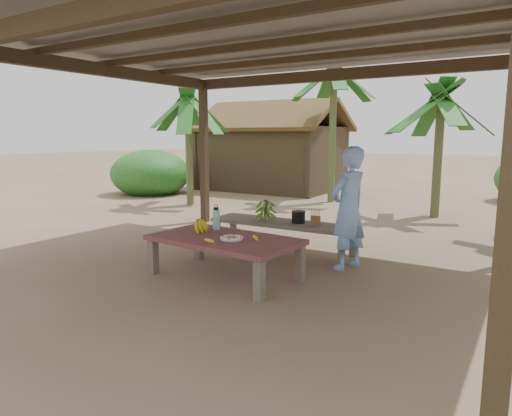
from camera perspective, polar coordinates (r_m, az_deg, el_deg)
The scene contains 17 objects.
ground at distance 5.93m, azimuth 1.18°, elevation -7.88°, with size 80.00×80.00×0.00m, color brown.
pavilion at distance 5.76m, azimuth 1.07°, elevation 19.57°, with size 6.60×5.60×2.95m.
work_table at distance 5.59m, azimuth -3.95°, elevation -4.33°, with size 1.86×1.12×0.50m.
bench at distance 6.85m, azimuth 3.26°, elevation -2.17°, with size 2.21×0.65×0.45m.
ripe_banana_bunch at distance 5.96m, azimuth -7.34°, elevation -2.07°, with size 0.28×0.24×0.17m, color yellow, non-canonical shape.
plate at distance 5.44m, azimuth -3.07°, elevation -3.79°, with size 0.27×0.27×0.04m.
loose_banana_front at distance 5.31m, azimuth -5.84°, elevation -4.10°, with size 0.04×0.14×0.04m, color yellow.
loose_banana_side at distance 5.43m, azimuth -0.06°, elevation -3.75°, with size 0.04×0.16×0.04m, color yellow.
water_flask at distance 6.01m, azimuth -5.01°, elevation -1.36°, with size 0.09×0.09×0.34m.
green_banana_stalk at distance 6.95m, azimuth 1.22°, elevation -0.18°, with size 0.29×0.29×0.33m, color #598C2D, non-canonical shape.
cooking_pot at distance 6.75m, azimuth 5.32°, elevation -1.16°, with size 0.20×0.20×0.17m, color black.
skewer_rack at distance 6.54m, azimuth 7.46°, elevation -1.21°, with size 0.18×0.08×0.24m, color #A57F47, non-canonical shape.
woman at distance 5.99m, azimuth 11.48°, elevation -0.05°, with size 0.58×0.38×1.59m, color #799EE5.
hut at distance 14.86m, azimuth 2.13°, elevation 6.62°, with size 4.40×3.43×2.85m.
banana_plant_n at distance 10.36m, azimuth 22.11°, elevation 11.43°, with size 1.80×1.80×2.76m.
banana_plant_nw at distance 12.15m, azimuth 9.72°, elevation 15.65°, with size 1.80×1.80×3.66m.
banana_plant_w at distance 11.56m, azimuth -8.48°, elevation 12.24°, with size 1.80×1.80×2.87m.
Camera 1 is at (2.90, -4.87, 1.72)m, focal length 32.00 mm.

